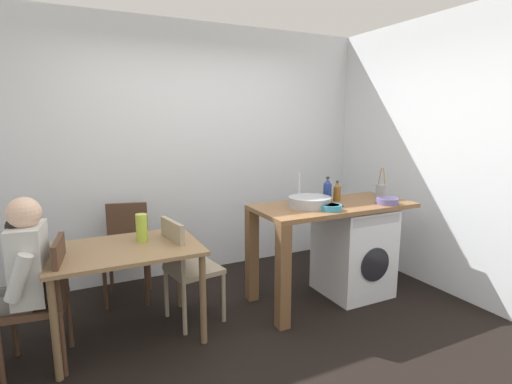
# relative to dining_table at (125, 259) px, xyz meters

# --- Properties ---
(ground_plane) EXTENTS (5.46, 5.46, 0.00)m
(ground_plane) POSITION_rel_dining_table_xyz_m (0.85, -0.56, -0.64)
(ground_plane) COLOR black
(wall_back) EXTENTS (4.60, 0.10, 2.70)m
(wall_back) POSITION_rel_dining_table_xyz_m (0.85, 1.19, 0.71)
(wall_back) COLOR silver
(wall_back) RESTS_ON ground_plane
(wall_counter_side) EXTENTS (0.10, 3.80, 2.70)m
(wall_counter_side) POSITION_rel_dining_table_xyz_m (3.00, -0.56, 0.71)
(wall_counter_side) COLOR silver
(wall_counter_side) RESTS_ON ground_plane
(dining_table) EXTENTS (1.10, 0.76, 0.74)m
(dining_table) POSITION_rel_dining_table_xyz_m (0.00, 0.00, 0.00)
(dining_table) COLOR olive
(dining_table) RESTS_ON ground_plane
(chair_person_seat) EXTENTS (0.45, 0.45, 0.90)m
(chair_person_seat) POSITION_rel_dining_table_xyz_m (-0.55, -0.11, -0.14)
(chair_person_seat) COLOR #4C3323
(chair_person_seat) RESTS_ON ground_plane
(chair_opposite) EXTENTS (0.46, 0.46, 0.90)m
(chair_opposite) POSITION_rel_dining_table_xyz_m (0.48, 0.04, -0.14)
(chair_opposite) COLOR gray
(chair_opposite) RESTS_ON ground_plane
(chair_spare_by_wall) EXTENTS (0.49, 0.49, 0.90)m
(chair_spare_by_wall) POSITION_rel_dining_table_xyz_m (0.12, 0.77, -0.14)
(chair_spare_by_wall) COLOR #4C3323
(chair_spare_by_wall) RESTS_ON ground_plane
(seated_person) EXTENTS (0.52, 0.53, 1.20)m
(seated_person) POSITION_rel_dining_table_xyz_m (-0.71, -0.09, 0.03)
(seated_person) COLOR #595651
(seated_person) RESTS_ON ground_plane
(kitchen_counter) EXTENTS (1.50, 0.68, 0.92)m
(kitchen_counter) POSITION_rel_dining_table_xyz_m (1.64, -0.11, 0.12)
(kitchen_counter) COLOR brown
(kitchen_counter) RESTS_ON ground_plane
(washing_machine) EXTENTS (0.60, 0.61, 0.86)m
(washing_machine) POSITION_rel_dining_table_xyz_m (2.11, -0.12, -0.21)
(washing_machine) COLOR silver
(washing_machine) RESTS_ON ground_plane
(sink_basin) EXTENTS (0.38, 0.38, 0.09)m
(sink_basin) POSITION_rel_dining_table_xyz_m (1.59, -0.11, 0.32)
(sink_basin) COLOR #9EA0A5
(sink_basin) RESTS_ON kitchen_counter
(tap) EXTENTS (0.02, 0.02, 0.28)m
(tap) POSITION_rel_dining_table_xyz_m (1.59, 0.07, 0.42)
(tap) COLOR #B2B2B7
(tap) RESTS_ON kitchen_counter
(bottle_tall_green) EXTENTS (0.08, 0.08, 0.24)m
(bottle_tall_green) POSITION_rel_dining_table_xyz_m (1.86, -0.00, 0.39)
(bottle_tall_green) COLOR navy
(bottle_tall_green) RESTS_ON kitchen_counter
(bottle_squat_brown) EXTENTS (0.07, 0.07, 0.20)m
(bottle_squat_brown) POSITION_rel_dining_table_xyz_m (1.97, -0.01, 0.36)
(bottle_squat_brown) COLOR brown
(bottle_squat_brown) RESTS_ON kitchen_counter
(mixing_bowl) EXTENTS (0.18, 0.18, 0.05)m
(mixing_bowl) POSITION_rel_dining_table_xyz_m (1.67, -0.31, 0.31)
(mixing_bowl) COLOR teal
(mixing_bowl) RESTS_ON kitchen_counter
(utensil_crock) EXTENTS (0.11, 0.11, 0.30)m
(utensil_crock) POSITION_rel_dining_table_xyz_m (2.48, -0.07, 0.35)
(utensil_crock) COLOR gray
(utensil_crock) RESTS_ON kitchen_counter
(colander) EXTENTS (0.20, 0.20, 0.06)m
(colander) POSITION_rel_dining_table_xyz_m (2.30, -0.33, 0.31)
(colander) COLOR slate
(colander) RESTS_ON kitchen_counter
(vase) EXTENTS (0.09, 0.09, 0.22)m
(vase) POSITION_rel_dining_table_xyz_m (0.15, 0.10, 0.21)
(vase) COLOR #A8C63D
(vase) RESTS_ON dining_table
(scissors) EXTENTS (0.15, 0.06, 0.01)m
(scissors) POSITION_rel_dining_table_xyz_m (1.80, -0.21, 0.28)
(scissors) COLOR #B2B2B7
(scissors) RESTS_ON kitchen_counter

